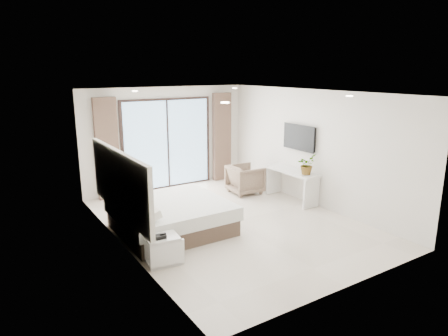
{
  "coord_description": "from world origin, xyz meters",
  "views": [
    {
      "loc": [
        -4.38,
        -6.6,
        3.14
      ],
      "look_at": [
        0.09,
        0.4,
        1.08
      ],
      "focal_mm": 32.0,
      "sensor_mm": 36.0,
      "label": 1
    }
  ],
  "objects_px": {
    "nightstand": "(163,250)",
    "armchair": "(245,178)",
    "bed": "(171,216)",
    "console_desk": "(292,178)"
  },
  "relations": [
    {
      "from": "nightstand",
      "to": "armchair",
      "type": "height_order",
      "value": "armchair"
    },
    {
      "from": "nightstand",
      "to": "armchair",
      "type": "relative_size",
      "value": 0.71
    },
    {
      "from": "bed",
      "to": "nightstand",
      "type": "relative_size",
      "value": 3.64
    },
    {
      "from": "bed",
      "to": "armchair",
      "type": "bearing_deg",
      "value": 24.77
    },
    {
      "from": "console_desk",
      "to": "armchair",
      "type": "height_order",
      "value": "armchair"
    },
    {
      "from": "bed",
      "to": "armchair",
      "type": "relative_size",
      "value": 2.6
    },
    {
      "from": "armchair",
      "to": "console_desk",
      "type": "bearing_deg",
      "value": -147.71
    },
    {
      "from": "bed",
      "to": "console_desk",
      "type": "bearing_deg",
      "value": 2.58
    },
    {
      "from": "nightstand",
      "to": "console_desk",
      "type": "bearing_deg",
      "value": 25.87
    },
    {
      "from": "nightstand",
      "to": "bed",
      "type": "bearing_deg",
      "value": 66.64
    }
  ]
}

